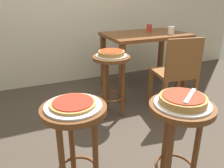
{
  "coord_description": "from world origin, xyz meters",
  "views": [
    {
      "loc": [
        -0.8,
        -1.69,
        1.27
      ],
      "look_at": [
        -0.13,
        -0.16,
        0.6
      ],
      "focal_mm": 37.22,
      "sensor_mm": 36.0,
      "label": 1
    }
  ],
  "objects_px": {
    "stool_foreground": "(179,131)",
    "serving_plate_middle": "(73,106)",
    "serving_plate_leftside": "(111,56)",
    "pizza_middle": "(73,103)",
    "pizza_foreground": "(183,99)",
    "stool_leftside": "(111,73)",
    "pizza_leftside": "(111,53)",
    "cup_far_edge": "(149,28)",
    "cup_near_edge": "(171,30)",
    "dining_table": "(145,43)",
    "wooden_chair": "(177,72)",
    "pizza_server_knife": "(190,95)",
    "serving_plate_foreground": "(182,104)",
    "stool_middle": "(75,133)"
  },
  "relations": [
    {
      "from": "stool_middle",
      "to": "cup_far_edge",
      "type": "height_order",
      "value": "cup_far_edge"
    },
    {
      "from": "pizza_leftside",
      "to": "stool_leftside",
      "type": "bearing_deg",
      "value": 104.04
    },
    {
      "from": "serving_plate_foreground",
      "to": "pizza_middle",
      "type": "relative_size",
      "value": 1.25
    },
    {
      "from": "serving_plate_middle",
      "to": "cup_far_edge",
      "type": "height_order",
      "value": "cup_far_edge"
    },
    {
      "from": "pizza_leftside",
      "to": "cup_far_edge",
      "type": "bearing_deg",
      "value": 37.64
    },
    {
      "from": "dining_table",
      "to": "pizza_leftside",
      "type": "bearing_deg",
      "value": -143.27
    },
    {
      "from": "serving_plate_leftside",
      "to": "pizza_middle",
      "type": "bearing_deg",
      "value": -124.44
    },
    {
      "from": "pizza_foreground",
      "to": "stool_middle",
      "type": "height_order",
      "value": "pizza_foreground"
    },
    {
      "from": "pizza_middle",
      "to": "cup_near_edge",
      "type": "height_order",
      "value": "cup_near_edge"
    },
    {
      "from": "cup_far_edge",
      "to": "serving_plate_middle",
      "type": "bearing_deg",
      "value": -133.13
    },
    {
      "from": "pizza_middle",
      "to": "cup_far_edge",
      "type": "xyz_separation_m",
      "value": [
        1.46,
        1.56,
        0.12
      ]
    },
    {
      "from": "serving_plate_foreground",
      "to": "stool_leftside",
      "type": "distance_m",
      "value": 1.16
    },
    {
      "from": "dining_table",
      "to": "pizza_server_knife",
      "type": "height_order",
      "value": "dining_table"
    },
    {
      "from": "cup_far_edge",
      "to": "wooden_chair",
      "type": "height_order",
      "value": "cup_far_edge"
    },
    {
      "from": "pizza_foreground",
      "to": "cup_far_edge",
      "type": "xyz_separation_m",
      "value": [
        0.89,
        1.79,
        0.11
      ]
    },
    {
      "from": "serving_plate_foreground",
      "to": "serving_plate_middle",
      "type": "bearing_deg",
      "value": 158.84
    },
    {
      "from": "dining_table",
      "to": "wooden_chair",
      "type": "relative_size",
      "value": 1.24
    },
    {
      "from": "pizza_foreground",
      "to": "serving_plate_middle",
      "type": "relative_size",
      "value": 0.83
    },
    {
      "from": "serving_plate_middle",
      "to": "pizza_server_knife",
      "type": "xyz_separation_m",
      "value": [
        0.61,
        -0.24,
        0.06
      ]
    },
    {
      "from": "stool_foreground",
      "to": "pizza_foreground",
      "type": "xyz_separation_m",
      "value": [
        0.0,
        0.0,
        0.21
      ]
    },
    {
      "from": "serving_plate_middle",
      "to": "pizza_leftside",
      "type": "bearing_deg",
      "value": 55.56
    },
    {
      "from": "cup_far_edge",
      "to": "serving_plate_leftside",
      "type": "bearing_deg",
      "value": -142.36
    },
    {
      "from": "pizza_foreground",
      "to": "cup_near_edge",
      "type": "distance_m",
      "value": 1.8
    },
    {
      "from": "stool_foreground",
      "to": "serving_plate_middle",
      "type": "height_order",
      "value": "serving_plate_middle"
    },
    {
      "from": "stool_foreground",
      "to": "pizza_foreground",
      "type": "relative_size",
      "value": 2.48
    },
    {
      "from": "stool_foreground",
      "to": "wooden_chair",
      "type": "relative_size",
      "value": 0.79
    },
    {
      "from": "pizza_middle",
      "to": "pizza_leftside",
      "type": "height_order",
      "value": "pizza_leftside"
    },
    {
      "from": "pizza_middle",
      "to": "serving_plate_foreground",
      "type": "bearing_deg",
      "value": -21.16
    },
    {
      "from": "pizza_leftside",
      "to": "pizza_server_knife",
      "type": "distance_m",
      "value": 1.17
    },
    {
      "from": "pizza_middle",
      "to": "stool_leftside",
      "type": "height_order",
      "value": "pizza_middle"
    },
    {
      "from": "serving_plate_middle",
      "to": "stool_leftside",
      "type": "height_order",
      "value": "serving_plate_middle"
    },
    {
      "from": "pizza_foreground",
      "to": "stool_leftside",
      "type": "xyz_separation_m",
      "value": [
        0.05,
        1.15,
        -0.21
      ]
    },
    {
      "from": "pizza_middle",
      "to": "pizza_leftside",
      "type": "bearing_deg",
      "value": 55.56
    },
    {
      "from": "pizza_leftside",
      "to": "pizza_server_knife",
      "type": "relative_size",
      "value": 1.2
    },
    {
      "from": "stool_leftside",
      "to": "dining_table",
      "type": "relative_size",
      "value": 0.64
    },
    {
      "from": "serving_plate_middle",
      "to": "serving_plate_leftside",
      "type": "height_order",
      "value": "same"
    },
    {
      "from": "cup_near_edge",
      "to": "stool_leftside",
      "type": "bearing_deg",
      "value": -160.81
    },
    {
      "from": "serving_plate_middle",
      "to": "pizza_middle",
      "type": "bearing_deg",
      "value": 90.0
    },
    {
      "from": "serving_plate_leftside",
      "to": "pizza_server_knife",
      "type": "relative_size",
      "value": 1.43
    },
    {
      "from": "dining_table",
      "to": "cup_far_edge",
      "type": "xyz_separation_m",
      "value": [
        0.12,
        0.11,
        0.17
      ]
    },
    {
      "from": "serving_plate_foreground",
      "to": "pizza_middle",
      "type": "distance_m",
      "value": 0.62
    },
    {
      "from": "wooden_chair",
      "to": "stool_leftside",
      "type": "bearing_deg",
      "value": 165.09
    },
    {
      "from": "dining_table",
      "to": "pizza_server_knife",
      "type": "bearing_deg",
      "value": -113.38
    },
    {
      "from": "dining_table",
      "to": "wooden_chair",
      "type": "bearing_deg",
      "value": -91.9
    },
    {
      "from": "pizza_leftside",
      "to": "cup_near_edge",
      "type": "xyz_separation_m",
      "value": [
        0.96,
        0.33,
        0.11
      ]
    },
    {
      "from": "stool_leftside",
      "to": "pizza_server_knife",
      "type": "bearing_deg",
      "value": -91.12
    },
    {
      "from": "serving_plate_middle",
      "to": "wooden_chair",
      "type": "bearing_deg",
      "value": 29.25
    },
    {
      "from": "pizza_leftside",
      "to": "cup_far_edge",
      "type": "height_order",
      "value": "cup_far_edge"
    },
    {
      "from": "stool_foreground",
      "to": "pizza_middle",
      "type": "height_order",
      "value": "pizza_middle"
    },
    {
      "from": "serving_plate_middle",
      "to": "cup_far_edge",
      "type": "distance_m",
      "value": 2.15
    }
  ]
}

